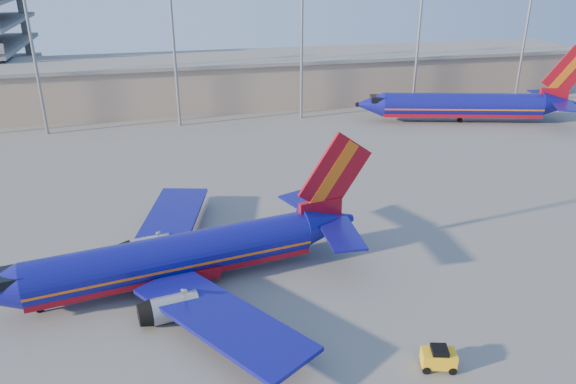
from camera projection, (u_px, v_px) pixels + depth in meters
The scene contains 6 objects.
ground at pixel (263, 267), 49.79m from camera, with size 220.00×220.00×0.00m, color slate.
terminal_building at pixel (259, 79), 102.00m from camera, with size 122.00×16.00×8.50m.
light_mast_row at pixel (238, 10), 84.98m from camera, with size 101.60×1.60×28.65m.
aircraft_main at pixel (184, 256), 46.77m from camera, with size 33.88×32.32×11.55m.
aircraft_second at pixel (467, 105), 90.42m from camera, with size 36.16×16.91×12.47m.
baggage_tug at pixel (439, 358), 37.50m from camera, with size 2.56×1.93×1.64m.
Camera 1 is at (-7.32, -42.45, 25.95)m, focal length 35.00 mm.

